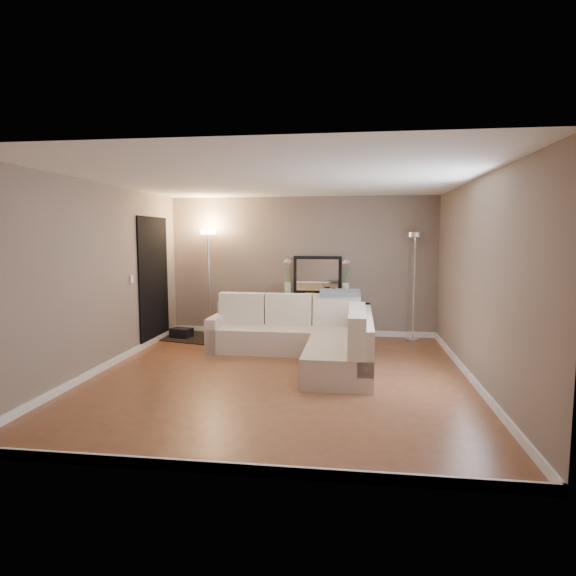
# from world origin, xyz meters

# --- Properties ---
(floor) EXTENTS (5.00, 5.50, 0.01)m
(floor) POSITION_xyz_m (0.00, 0.00, -0.01)
(floor) COLOR brown
(floor) RESTS_ON ground
(ceiling) EXTENTS (5.00, 5.50, 0.01)m
(ceiling) POSITION_xyz_m (0.00, 0.00, 2.60)
(ceiling) COLOR white
(ceiling) RESTS_ON ground
(wall_back) EXTENTS (5.00, 0.02, 2.60)m
(wall_back) POSITION_xyz_m (0.00, 2.76, 1.30)
(wall_back) COLOR gray
(wall_back) RESTS_ON ground
(wall_front) EXTENTS (5.00, 0.02, 2.60)m
(wall_front) POSITION_xyz_m (0.00, -2.76, 1.30)
(wall_front) COLOR gray
(wall_front) RESTS_ON ground
(wall_left) EXTENTS (0.02, 5.50, 2.60)m
(wall_left) POSITION_xyz_m (-2.51, 0.00, 1.30)
(wall_left) COLOR gray
(wall_left) RESTS_ON ground
(wall_right) EXTENTS (0.02, 5.50, 2.60)m
(wall_right) POSITION_xyz_m (2.51, 0.00, 1.30)
(wall_right) COLOR gray
(wall_right) RESTS_ON ground
(baseboard_back) EXTENTS (5.00, 0.03, 0.10)m
(baseboard_back) POSITION_xyz_m (0.00, 2.73, 0.05)
(baseboard_back) COLOR white
(baseboard_back) RESTS_ON ground
(baseboard_front) EXTENTS (5.00, 0.03, 0.10)m
(baseboard_front) POSITION_xyz_m (0.00, -2.73, 0.05)
(baseboard_front) COLOR white
(baseboard_front) RESTS_ON ground
(baseboard_left) EXTENTS (0.03, 5.50, 0.10)m
(baseboard_left) POSITION_xyz_m (-2.48, 0.00, 0.05)
(baseboard_left) COLOR white
(baseboard_left) RESTS_ON ground
(baseboard_right) EXTENTS (0.03, 5.50, 0.10)m
(baseboard_right) POSITION_xyz_m (2.48, 0.00, 0.05)
(baseboard_right) COLOR white
(baseboard_right) RESTS_ON ground
(doorway) EXTENTS (0.02, 1.20, 2.20)m
(doorway) POSITION_xyz_m (-2.48, 1.70, 1.10)
(doorway) COLOR black
(doorway) RESTS_ON ground
(switch_plate) EXTENTS (0.02, 0.08, 0.12)m
(switch_plate) POSITION_xyz_m (-2.48, 0.85, 1.20)
(switch_plate) COLOR white
(switch_plate) RESTS_ON ground
(sectional_sofa) EXTENTS (2.60, 2.52, 0.91)m
(sectional_sofa) POSITION_xyz_m (0.28, 1.00, 0.34)
(sectional_sofa) COLOR beige
(sectional_sofa) RESTS_ON floor
(throw_blanket) EXTENTS (0.67, 0.41, 0.09)m
(throw_blanket) POSITION_xyz_m (0.75, 1.63, 0.95)
(throw_blanket) COLOR slate
(throw_blanket) RESTS_ON sectional_sofa
(console_table) EXTENTS (1.28, 0.38, 0.78)m
(console_table) POSITION_xyz_m (0.22, 2.49, 0.44)
(console_table) COLOR black
(console_table) RESTS_ON floor
(leaning_mirror) EXTENTS (0.90, 0.07, 0.70)m
(leaning_mirror) POSITION_xyz_m (0.31, 2.65, 1.15)
(leaning_mirror) COLOR black
(leaning_mirror) RESTS_ON console_table
(table_decor) EXTENTS (0.54, 0.12, 0.13)m
(table_decor) POSITION_xyz_m (0.30, 2.45, 0.82)
(table_decor) COLOR gold
(table_decor) RESTS_ON console_table
(flower_vase_left) EXTENTS (0.15, 0.12, 0.67)m
(flower_vase_left) POSITION_xyz_m (-0.24, 2.51, 1.07)
(flower_vase_left) COLOR silver
(flower_vase_left) RESTS_ON console_table
(flower_vase_right) EXTENTS (0.15, 0.12, 0.67)m
(flower_vase_right) POSITION_xyz_m (0.84, 2.47, 1.07)
(flower_vase_right) COLOR silver
(flower_vase_right) RESTS_ON console_table
(floor_lamp_lit) EXTENTS (0.34, 0.34, 1.99)m
(floor_lamp_lit) POSITION_xyz_m (-1.74, 2.51, 1.40)
(floor_lamp_lit) COLOR silver
(floor_lamp_lit) RESTS_ON floor
(floor_lamp_unlit) EXTENTS (0.27, 0.27, 1.94)m
(floor_lamp_unlit) POSITION_xyz_m (2.04, 2.44, 1.37)
(floor_lamp_unlit) COLOR silver
(floor_lamp_unlit) RESTS_ON floor
(charcoal_rug) EXTENTS (1.49, 1.26, 0.02)m
(charcoal_rug) POSITION_xyz_m (-1.93, 2.17, 0.01)
(charcoal_rug) COLOR black
(charcoal_rug) RESTS_ON floor
(black_bag) EXTENTS (0.42, 0.34, 0.24)m
(black_bag) POSITION_xyz_m (-2.16, 2.11, 0.06)
(black_bag) COLOR black
(black_bag) RESTS_ON charcoal_rug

